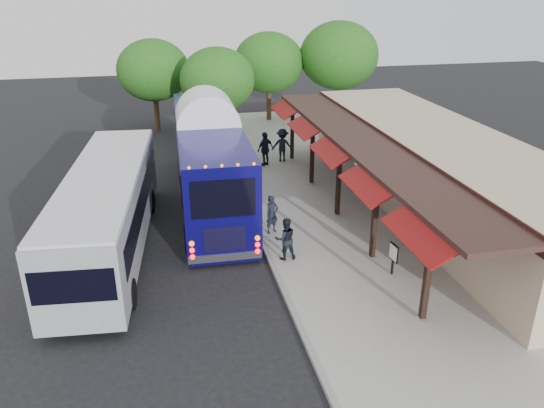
{
  "coord_description": "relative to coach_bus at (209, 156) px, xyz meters",
  "views": [
    {
      "loc": [
        -3.66,
        -16.26,
        9.8
      ],
      "look_at": [
        0.4,
        2.05,
        1.8
      ],
      "focal_mm": 35.0,
      "sensor_mm": 36.0,
      "label": 1
    }
  ],
  "objects": [
    {
      "name": "coach_bus",
      "position": [
        0.0,
        0.0,
        0.0
      ],
      "size": [
        3.14,
        13.16,
        4.18
      ],
      "rotation": [
        0.0,
        0.0,
        -0.03
      ],
      "color": "#0A0650",
      "rests_on": "ground"
    },
    {
      "name": "sidewalk",
      "position": [
        6.45,
        -3.15,
        -2.17
      ],
      "size": [
        10.0,
        40.0,
        0.15
      ],
      "primitive_type": "cube",
      "color": "#9E9B93",
      "rests_on": "ground"
    },
    {
      "name": "tree_left",
      "position": [
        1.69,
        9.97,
        1.74
      ],
      "size": [
        4.67,
        4.67,
        5.98
      ],
      "color": "#382314",
      "rests_on": "ground"
    },
    {
      "name": "sign_board",
      "position": [
        5.46,
        -8.42,
        -1.29
      ],
      "size": [
        0.11,
        0.54,
        1.19
      ],
      "rotation": [
        0.0,
        0.0,
        0.11
      ],
      "color": "black",
      "rests_on": "sidewalk"
    },
    {
      "name": "curb",
      "position": [
        1.5,
        -3.15,
        -2.17
      ],
      "size": [
        0.2,
        40.0,
        0.16
      ],
      "primitive_type": "cube",
      "color": "gray",
      "rests_on": "ground"
    },
    {
      "name": "tree_right",
      "position": [
        10.8,
        13.29,
        2.53
      ],
      "size": [
        5.59,
        5.59,
        7.16
      ],
      "color": "#382314",
      "rests_on": "ground"
    },
    {
      "name": "tree_far",
      "position": [
        -2.17,
        13.65,
        1.88
      ],
      "size": [
        4.84,
        4.84,
        6.2
      ],
      "color": "#382314",
      "rests_on": "ground"
    },
    {
      "name": "ped_c",
      "position": [
        3.53,
        4.19,
        -1.14
      ],
      "size": [
        1.19,
        0.99,
        1.9
      ],
      "primitive_type": "imported",
      "rotation": [
        0.0,
        0.0,
        3.7
      ],
      "color": "black",
      "rests_on": "sidewalk"
    },
    {
      "name": "city_bus",
      "position": [
        -4.32,
        -4.04,
        -0.47
      ],
      "size": [
        3.69,
        12.16,
        3.22
      ],
      "rotation": [
        0.0,
        0.0,
        -0.09
      ],
      "color": "gray",
      "rests_on": "ground"
    },
    {
      "name": "ground",
      "position": [
        1.45,
        -7.15,
        -2.25
      ],
      "size": [
        90.0,
        90.0,
        0.0
      ],
      "primitive_type": "plane",
      "color": "black",
      "rests_on": "ground"
    },
    {
      "name": "station_shelter",
      "position": [
        9.83,
        -3.15,
        -0.4
      ],
      "size": [
        8.15,
        20.0,
        3.6
      ],
      "color": "#C8AF8A",
      "rests_on": "ground"
    },
    {
      "name": "ped_b",
      "position": [
        2.05,
        -6.5,
        -1.28
      ],
      "size": [
        0.81,
        0.63,
        1.64
      ],
      "primitive_type": "imported",
      "rotation": [
        0.0,
        0.0,
        3.16
      ],
      "color": "black",
      "rests_on": "sidewalk"
    },
    {
      "name": "tree_mid",
      "position": [
        5.93,
        14.36,
        2.03
      ],
      "size": [
        5.01,
        5.01,
        6.42
      ],
      "color": "#382314",
      "rests_on": "ground"
    },
    {
      "name": "ped_a",
      "position": [
        2.05,
        -4.21,
        -1.29
      ],
      "size": [
        0.69,
        0.59,
        1.61
      ],
      "primitive_type": "imported",
      "rotation": [
        0.0,
        0.0,
        0.42
      ],
      "color": "black",
      "rests_on": "sidewalk"
    },
    {
      "name": "ped_d",
      "position": [
        4.62,
        4.69,
        -1.15
      ],
      "size": [
        1.38,
        1.04,
        1.89
      ],
      "primitive_type": "imported",
      "rotation": [
        0.0,
        0.0,
        2.83
      ],
      "color": "black",
      "rests_on": "sidewalk"
    }
  ]
}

